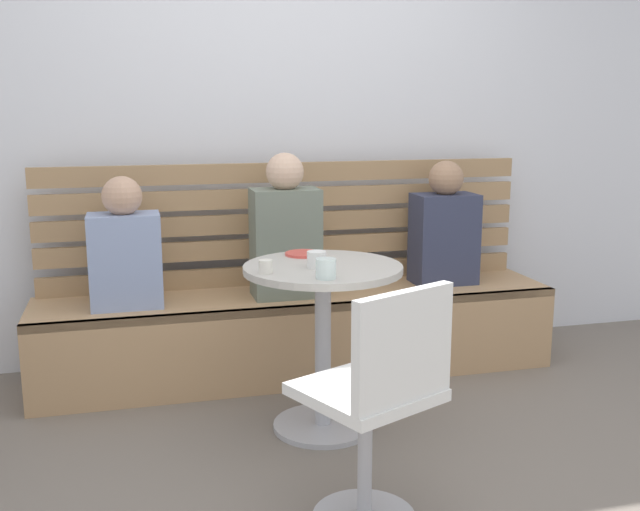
{
  "coord_description": "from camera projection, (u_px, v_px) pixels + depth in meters",
  "views": [
    {
      "loc": [
        -0.84,
        -2.45,
        1.41
      ],
      "look_at": [
        -0.03,
        0.66,
        0.75
      ],
      "focal_mm": 41.43,
      "sensor_mm": 36.0,
      "label": 1
    }
  ],
  "objects": [
    {
      "name": "cup_ceramic_white",
      "position": [
        317.0,
        260.0,
        3.07
      ],
      "size": [
        0.08,
        0.08,
        0.07
      ],
      "primitive_type": "cylinder",
      "color": "white",
      "rests_on": "cafe_table"
    },
    {
      "name": "white_chair",
      "position": [
        379.0,
        399.0,
        2.41
      ],
      "size": [
        0.53,
        0.53,
        0.85
      ],
      "color": "#ADADB2",
      "rests_on": "ground"
    },
    {
      "name": "plate_small",
      "position": [
        304.0,
        254.0,
        3.34
      ],
      "size": [
        0.17,
        0.17,
        0.01
      ],
      "primitive_type": "cylinder",
      "color": "#DB4C42",
      "rests_on": "cafe_table"
    },
    {
      "name": "ground",
      "position": [
        371.0,
        481.0,
        2.81
      ],
      "size": [
        8.0,
        8.0,
        0.0
      ],
      "primitive_type": "plane",
      "color": "#70665B"
    },
    {
      "name": "person_child_middle",
      "position": [
        444.0,
        229.0,
        4.03
      ],
      "size": [
        0.34,
        0.22,
        0.67
      ],
      "color": "#333851",
      "rests_on": "booth_bench"
    },
    {
      "name": "back_wall",
      "position": [
        280.0,
        97.0,
        4.07
      ],
      "size": [
        5.2,
        0.1,
        2.9
      ],
      "primitive_type": "cube",
      "color": "silver",
      "rests_on": "ground"
    },
    {
      "name": "cafe_table",
      "position": [
        323.0,
        315.0,
        3.17
      ],
      "size": [
        0.68,
        0.68,
        0.74
      ],
      "color": "#ADADB2",
      "rests_on": "ground"
    },
    {
      "name": "booth_backrest",
      "position": [
        289.0,
        223.0,
        4.02
      ],
      "size": [
        2.65,
        0.04,
        0.66
      ],
      "color": "#A68157",
      "rests_on": "booth_bench"
    },
    {
      "name": "person_child_left",
      "position": [
        125.0,
        250.0,
        3.56
      ],
      "size": [
        0.34,
        0.22,
        0.64
      ],
      "color": "#8C9EC6",
      "rests_on": "booth_bench"
    },
    {
      "name": "cup_glass_short",
      "position": [
        326.0,
        269.0,
        2.88
      ],
      "size": [
        0.08,
        0.08,
        0.08
      ],
      "primitive_type": "cylinder",
      "color": "silver",
      "rests_on": "cafe_table"
    },
    {
      "name": "cup_espresso_small",
      "position": [
        266.0,
        267.0,
        2.97
      ],
      "size": [
        0.06,
        0.06,
        0.05
      ],
      "primitive_type": "cylinder",
      "color": "silver",
      "rests_on": "cafe_table"
    },
    {
      "name": "booth_bench",
      "position": [
        299.0,
        333.0,
        3.9
      ],
      "size": [
        2.7,
        0.52,
        0.44
      ],
      "color": "tan",
      "rests_on": "ground"
    },
    {
      "name": "person_adult",
      "position": [
        285.0,
        233.0,
        3.74
      ],
      "size": [
        0.34,
        0.22,
        0.73
      ],
      "color": "slate",
      "rests_on": "booth_bench"
    }
  ]
}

